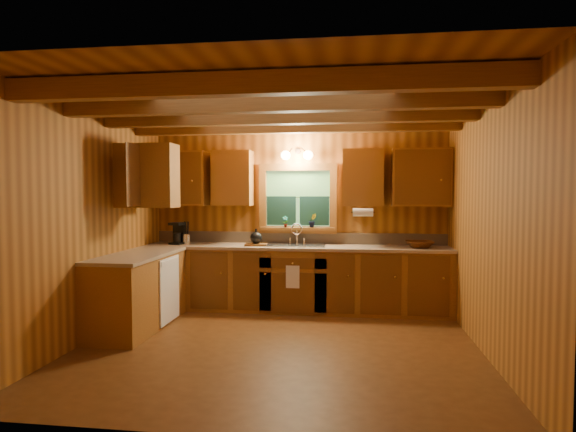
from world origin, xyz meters
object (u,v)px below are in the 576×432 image
(coffee_maker, at_px, (178,233))
(cutting_board, at_px, (256,245))
(wicker_basket, at_px, (420,244))
(sink, at_px, (296,249))

(coffee_maker, bearing_deg, cutting_board, 10.25)
(wicker_basket, bearing_deg, coffee_maker, 179.42)
(sink, bearing_deg, coffee_maker, -179.39)
(sink, bearing_deg, cutting_board, -171.93)
(cutting_board, bearing_deg, sink, 1.25)
(sink, relative_size, cutting_board, 2.72)
(sink, distance_m, coffee_maker, 1.70)
(wicker_basket, bearing_deg, sink, 178.21)
(coffee_maker, distance_m, cutting_board, 1.15)
(sink, xyz_separation_m, cutting_board, (-0.54, -0.08, 0.06))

